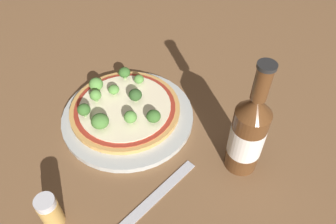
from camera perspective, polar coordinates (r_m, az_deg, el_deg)
The scene contains 16 objects.
ground_plane at distance 0.71m, azimuth -4.77°, elevation -0.55°, with size 3.00×3.00×0.00m, color brown.
plate at distance 0.70m, azimuth -6.98°, elevation -0.70°, with size 0.28×0.28×0.01m.
pizza at distance 0.70m, azimuth -7.48°, elevation 0.67°, with size 0.23×0.23×0.01m.
broccoli_floret_0 at distance 0.74m, azimuth -5.09°, elevation 5.70°, with size 0.02×0.02×0.02m.
broccoli_floret_1 at distance 0.72m, azimuth -9.43°, elevation 3.87°, with size 0.02×0.02×0.02m.
broccoli_floret_2 at distance 0.68m, azimuth -14.44°, elevation 0.38°, with size 0.03×0.03×0.03m.
broccoli_floret_3 at distance 0.65m, azimuth -2.54°, elevation -0.74°, with size 0.03×0.03×0.03m.
broccoli_floret_4 at distance 0.65m, azimuth -11.76°, elevation -1.59°, with size 0.04×0.04×0.03m.
broccoli_floret_5 at distance 0.70m, azimuth -5.45°, elevation 3.06°, with size 0.03×0.03×0.03m.
broccoli_floret_6 at distance 0.71m, azimuth -12.51°, elevation 2.87°, with size 0.02×0.02×0.03m.
broccoli_floret_7 at distance 0.65m, azimuth -6.57°, elevation -0.88°, with size 0.03×0.03×0.03m.
broccoli_floret_8 at distance 0.73m, azimuth -12.43°, elevation 4.76°, with size 0.03×0.03×0.03m.
broccoli_floret_9 at distance 0.75m, azimuth -7.60°, elevation 6.83°, with size 0.03×0.03×0.03m.
beer_bottle at distance 0.58m, azimuth 13.77°, elevation -3.60°, with size 0.06×0.06×0.24m.
pepper_shaker at distance 0.58m, azimuth -19.88°, elevation -15.96°, with size 0.03×0.03×0.07m.
fork at distance 0.59m, azimuth -1.91°, elevation -14.28°, with size 0.08×0.18×0.00m.
Camera 1 is at (0.45, -0.17, 0.52)m, focal length 35.00 mm.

